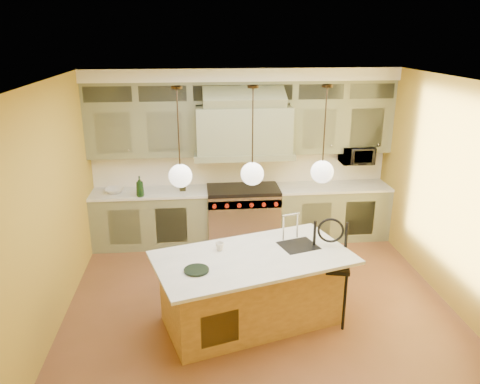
{
  "coord_description": "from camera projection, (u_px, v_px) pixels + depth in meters",
  "views": [
    {
      "loc": [
        -0.78,
        -5.23,
        3.42
      ],
      "look_at": [
        -0.19,
        0.7,
        1.38
      ],
      "focal_mm": 35.0,
      "sensor_mm": 36.0,
      "label": 1
    }
  ],
  "objects": [
    {
      "name": "floor",
      "position": [
        260.0,
        309.0,
        6.1
      ],
      "size": [
        5.0,
        5.0,
        0.0
      ],
      "primitive_type": "plane",
      "color": "brown",
      "rests_on": "ground"
    },
    {
      "name": "ceiling",
      "position": [
        264.0,
        82.0,
        5.16
      ],
      "size": [
        5.0,
        5.0,
        0.0
      ],
      "primitive_type": "plane",
      "rotation": [
        3.14,
        0.0,
        0.0
      ],
      "color": "white",
      "rests_on": "wall_back"
    },
    {
      "name": "wall_back",
      "position": [
        241.0,
        154.0,
        7.99
      ],
      "size": [
        5.0,
        0.0,
        5.0
      ],
      "primitive_type": "plane",
      "rotation": [
        1.57,
        0.0,
        0.0
      ],
      "color": "#B49231",
      "rests_on": "ground"
    },
    {
      "name": "wall_front",
      "position": [
        312.0,
        329.0,
        3.28
      ],
      "size": [
        5.0,
        0.0,
        5.0
      ],
      "primitive_type": "plane",
      "rotation": [
        -1.57,
        0.0,
        0.0
      ],
      "color": "#B49231",
      "rests_on": "ground"
    },
    {
      "name": "wall_left",
      "position": [
        48.0,
        212.0,
        5.4
      ],
      "size": [
        0.0,
        5.0,
        5.0
      ],
      "primitive_type": "plane",
      "rotation": [
        1.57,
        0.0,
        1.57
      ],
      "color": "#B49231",
      "rests_on": "ground"
    },
    {
      "name": "wall_right",
      "position": [
        459.0,
        198.0,
        5.86
      ],
      "size": [
        0.0,
        5.0,
        5.0
      ],
      "primitive_type": "plane",
      "rotation": [
        1.57,
        0.0,
        -1.57
      ],
      "color": "#B49231",
      "rests_on": "ground"
    },
    {
      "name": "back_cabinetry",
      "position": [
        243.0,
        159.0,
        7.74
      ],
      "size": [
        5.0,
        0.77,
        2.9
      ],
      "color": "#767A5A",
      "rests_on": "floor"
    },
    {
      "name": "range",
      "position": [
        243.0,
        214.0,
        7.96
      ],
      "size": [
        1.2,
        0.74,
        0.96
      ],
      "color": "silver",
      "rests_on": "floor"
    },
    {
      "name": "kitchen_island",
      "position": [
        252.0,
        287.0,
        5.7
      ],
      "size": [
        2.55,
        1.83,
        1.35
      ],
      "rotation": [
        0.0,
        0.0,
        0.29
      ],
      "color": "olive",
      "rests_on": "floor"
    },
    {
      "name": "counter_stool",
      "position": [
        329.0,
        265.0,
        5.69
      ],
      "size": [
        0.54,
        0.54,
        1.29
      ],
      "rotation": [
        0.0,
        0.0,
        -0.23
      ],
      "color": "black",
      "rests_on": "floor"
    },
    {
      "name": "microwave",
      "position": [
        357.0,
        155.0,
        7.93
      ],
      "size": [
        0.54,
        0.37,
        0.3
      ],
      "primitive_type": "imported",
      "color": "black",
      "rests_on": "back_cabinetry"
    },
    {
      "name": "oil_bottle_a",
      "position": [
        140.0,
        187.0,
        7.4
      ],
      "size": [
        0.15,
        0.15,
        0.33
      ],
      "primitive_type": "imported",
      "rotation": [
        0.0,
        0.0,
        0.17
      ],
      "color": "black",
      "rests_on": "back_cabinetry"
    },
    {
      "name": "oil_bottle_b",
      "position": [
        182.0,
        184.0,
        7.7
      ],
      "size": [
        0.11,
        0.11,
        0.22
      ],
      "primitive_type": "imported",
      "rotation": [
        0.0,
        0.0,
        0.09
      ],
      "color": "black",
      "rests_on": "back_cabinetry"
    },
    {
      "name": "fruit_bowl",
      "position": [
        115.0,
        190.0,
        7.62
      ],
      "size": [
        0.33,
        0.33,
        0.08
      ],
      "primitive_type": "imported",
      "rotation": [
        0.0,
        0.0,
        -0.08
      ],
      "color": "white",
      "rests_on": "back_cabinetry"
    },
    {
      "name": "cup",
      "position": [
        220.0,
        246.0,
        5.65
      ],
      "size": [
        0.11,
        0.11,
        0.1
      ],
      "primitive_type": "imported",
      "rotation": [
        0.0,
        0.0,
        0.05
      ],
      "color": "silver",
      "rests_on": "kitchen_island"
    },
    {
      "name": "pendant_left",
      "position": [
        180.0,
        173.0,
        5.15
      ],
      "size": [
        0.26,
        0.26,
        1.11
      ],
      "color": "#2D2319",
      "rests_on": "ceiling"
    },
    {
      "name": "pendant_center",
      "position": [
        252.0,
        171.0,
        5.22
      ],
      "size": [
        0.26,
        0.26,
        1.11
      ],
      "color": "#2D2319",
      "rests_on": "ceiling"
    },
    {
      "name": "pendant_right",
      "position": [
        322.0,
        169.0,
        5.3
      ],
      "size": [
        0.26,
        0.26,
        1.11
      ],
      "color": "#2D2319",
      "rests_on": "ceiling"
    }
  ]
}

